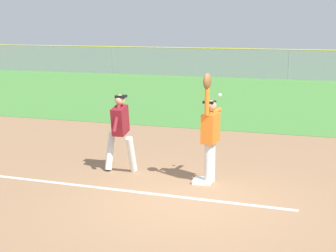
% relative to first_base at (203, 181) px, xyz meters
% --- Properties ---
extents(ground_plane, '(67.52, 67.52, 0.00)m').
position_rel_first_base_xyz_m(ground_plane, '(-0.04, -1.18, -0.04)').
color(ground_plane, '#936D4C').
extents(outfield_grass, '(43.27, 14.79, 0.01)m').
position_rel_first_base_xyz_m(outfield_grass, '(-0.04, 12.60, -0.04)').
color(outfield_grass, '#478438').
rests_on(outfield_grass, ground_plane).
extents(chalk_foul_line, '(12.00, 0.37, 0.01)m').
position_rel_first_base_xyz_m(chalk_foul_line, '(-4.00, -0.90, -0.04)').
color(chalk_foul_line, white).
rests_on(chalk_foul_line, ground_plane).
extents(first_base, '(0.40, 0.40, 0.08)m').
position_rel_first_base_xyz_m(first_base, '(0.00, 0.00, 0.00)').
color(first_base, white).
rests_on(first_base, ground_plane).
extents(fielder, '(0.31, 0.90, 2.28)m').
position_rel_first_base_xyz_m(fielder, '(0.13, 0.05, 1.08)').
color(fielder, silver).
rests_on(fielder, ground_plane).
extents(runner, '(0.73, 0.84, 1.72)m').
position_rel_first_base_xyz_m(runner, '(-1.93, 0.26, 0.96)').
color(runner, white).
rests_on(runner, ground_plane).
extents(baseball, '(0.07, 0.07, 0.07)m').
position_rel_first_base_xyz_m(baseball, '(0.24, 0.41, 1.74)').
color(baseball, white).
extents(outfield_fence, '(43.35, 0.08, 1.72)m').
position_rel_first_base_xyz_m(outfield_fence, '(-0.04, 19.99, 0.82)').
color(outfield_fence, '#93999E').
rests_on(outfield_fence, ground_plane).
extents(parked_car_red, '(4.48, 2.28, 1.25)m').
position_rel_first_base_xyz_m(parked_car_red, '(-5.85, 23.07, 0.63)').
color(parked_car_red, '#B21E1E').
rests_on(parked_car_red, ground_plane).
extents(parked_car_tan, '(4.45, 2.21, 1.25)m').
position_rel_first_base_xyz_m(parked_car_tan, '(-1.41, 22.96, 0.63)').
color(parked_car_tan, tan).
rests_on(parked_car_tan, ground_plane).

